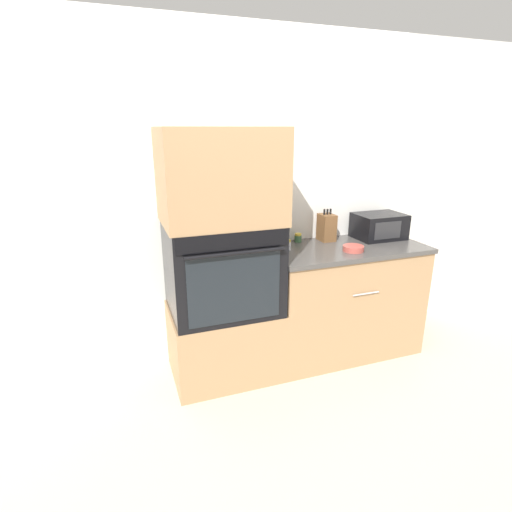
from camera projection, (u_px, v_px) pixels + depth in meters
The scene contains 12 objects.
ground_plane at pixel (287, 383), 2.94m from camera, with size 12.00×12.00×0.00m, color beige.
wall_back at pixel (258, 200), 3.12m from camera, with size 8.00×0.05×2.50m.
oven_cabinet_base at pixel (224, 341), 3.00m from camera, with size 0.78×0.60×0.53m.
wall_oven at pixel (223, 267), 2.82m from camera, with size 0.76×0.64×0.65m.
oven_cabinet_upper at pixel (220, 176), 2.63m from camera, with size 0.78×0.60×0.62m.
counter_unit at pixel (342, 299), 3.27m from camera, with size 1.24×0.63×0.91m.
microwave at pixel (379, 226), 3.33m from camera, with size 0.40×0.30×0.21m.
knife_block at pixel (327, 227), 3.25m from camera, with size 0.11×0.14×0.26m.
bowl at pixel (353, 248), 3.00m from camera, with size 0.16×0.16×0.04m.
condiment_jar_near at pixel (298, 238), 3.23m from camera, with size 0.06×0.06×0.07m.
condiment_jar_mid at pixel (283, 240), 3.18m from camera, with size 0.05×0.05×0.07m.
condiment_jar_far at pixel (288, 245), 3.01m from camera, with size 0.04×0.04×0.08m.
Camera 1 is at (-1.06, -2.29, 1.79)m, focal length 28.00 mm.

